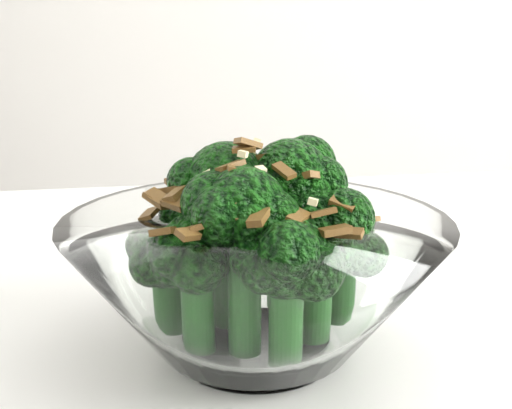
# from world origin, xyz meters

# --- Properties ---
(table) EXTENTS (1.42, 1.22, 0.75)m
(table) POSITION_xyz_m (-0.12, -0.09, 0.68)
(table) COLOR white
(table) RESTS_ON ground
(broccoli_dish) EXTENTS (0.25, 0.25, 0.15)m
(broccoli_dish) POSITION_xyz_m (0.01, -0.14, 0.81)
(broccoli_dish) COLOR white
(broccoli_dish) RESTS_ON table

